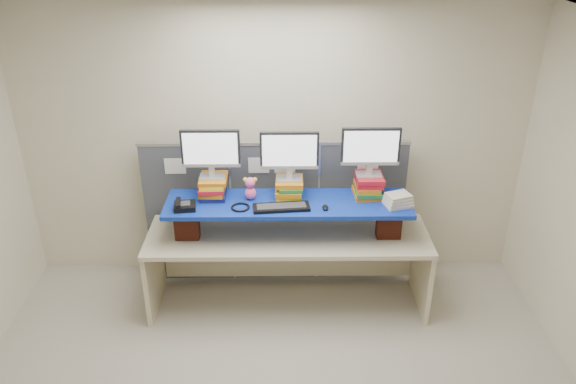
{
  "coord_description": "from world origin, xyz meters",
  "views": [
    {
      "loc": [
        0.03,
        -3.16,
        3.48
      ],
      "look_at": [
        0.12,
        1.31,
        1.23
      ],
      "focal_mm": 35.0,
      "sensor_mm": 36.0,
      "label": 1
    }
  ],
  "objects_px": {
    "blue_board": "(288,204)",
    "desk_phone": "(184,206)",
    "monitor_center": "(289,153)",
    "monitor_right": "(371,149)",
    "monitor_left": "(211,151)",
    "desk": "(288,249)",
    "keyboard": "(281,207)"
  },
  "relations": [
    {
      "from": "monitor_center",
      "to": "desk_phone",
      "type": "height_order",
      "value": "monitor_center"
    },
    {
      "from": "desk_phone",
      "to": "monitor_right",
      "type": "bearing_deg",
      "value": 0.45
    },
    {
      "from": "desk",
      "to": "blue_board",
      "type": "bearing_deg",
      "value": 90.6
    },
    {
      "from": "blue_board",
      "to": "monitor_left",
      "type": "height_order",
      "value": "monitor_left"
    },
    {
      "from": "monitor_left",
      "to": "desk",
      "type": "bearing_deg",
      "value": -9.85
    },
    {
      "from": "monitor_right",
      "to": "desk_phone",
      "type": "distance_m",
      "value": 1.72
    },
    {
      "from": "monitor_left",
      "to": "keyboard",
      "type": "height_order",
      "value": "monitor_left"
    },
    {
      "from": "desk",
      "to": "monitor_center",
      "type": "xyz_separation_m",
      "value": [
        0.01,
        0.12,
        0.93
      ]
    },
    {
      "from": "monitor_left",
      "to": "monitor_right",
      "type": "relative_size",
      "value": 1.0
    },
    {
      "from": "blue_board",
      "to": "desk_phone",
      "type": "height_order",
      "value": "desk_phone"
    },
    {
      "from": "blue_board",
      "to": "keyboard",
      "type": "xyz_separation_m",
      "value": [
        -0.06,
        -0.13,
        0.04
      ]
    },
    {
      "from": "monitor_left",
      "to": "monitor_center",
      "type": "bearing_deg",
      "value": -0.0
    },
    {
      "from": "desk",
      "to": "monitor_center",
      "type": "bearing_deg",
      "value": 83.58
    },
    {
      "from": "desk",
      "to": "keyboard",
      "type": "relative_size",
      "value": 5.16
    },
    {
      "from": "monitor_center",
      "to": "blue_board",
      "type": "bearing_deg",
      "value": -96.42
    },
    {
      "from": "monitor_center",
      "to": "monitor_left",
      "type": "bearing_deg",
      "value": 180.0
    },
    {
      "from": "monitor_right",
      "to": "keyboard",
      "type": "xyz_separation_m",
      "value": [
        -0.79,
        -0.24,
        -0.45
      ]
    },
    {
      "from": "desk_phone",
      "to": "monitor_center",
      "type": "bearing_deg",
      "value": 6.6
    },
    {
      "from": "monitor_center",
      "to": "desk_phone",
      "type": "bearing_deg",
      "value": -165.65
    },
    {
      "from": "blue_board",
      "to": "desk_phone",
      "type": "xyz_separation_m",
      "value": [
        -0.92,
        -0.11,
        0.05
      ]
    },
    {
      "from": "blue_board",
      "to": "keyboard",
      "type": "height_order",
      "value": "keyboard"
    },
    {
      "from": "monitor_left",
      "to": "desk_phone",
      "type": "height_order",
      "value": "monitor_left"
    },
    {
      "from": "monitor_center",
      "to": "monitor_right",
      "type": "bearing_deg",
      "value": 0.0
    },
    {
      "from": "blue_board",
      "to": "monitor_left",
      "type": "relative_size",
      "value": 4.23
    },
    {
      "from": "monitor_left",
      "to": "desk_phone",
      "type": "relative_size",
      "value": 2.54
    },
    {
      "from": "monitor_center",
      "to": "keyboard",
      "type": "bearing_deg",
      "value": -106.4
    },
    {
      "from": "desk",
      "to": "keyboard",
      "type": "bearing_deg",
      "value": -114.84
    },
    {
      "from": "desk",
      "to": "keyboard",
      "type": "distance_m",
      "value": 0.53
    },
    {
      "from": "monitor_left",
      "to": "keyboard",
      "type": "xyz_separation_m",
      "value": [
        0.62,
        -0.25,
        -0.43
      ]
    },
    {
      "from": "desk",
      "to": "keyboard",
      "type": "xyz_separation_m",
      "value": [
        -0.06,
        -0.13,
        0.51
      ]
    },
    {
      "from": "keyboard",
      "to": "monitor_center",
      "type": "bearing_deg",
      "value": 68.07
    },
    {
      "from": "blue_board",
      "to": "desk_phone",
      "type": "relative_size",
      "value": 10.74
    }
  ]
}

